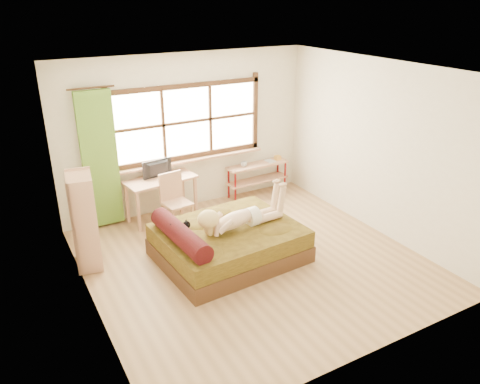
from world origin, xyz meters
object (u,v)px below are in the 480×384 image
bed (226,243)px  chair (174,197)px  woman (240,208)px  pipe_shelf (258,172)px  bookshelf (84,221)px  kitten (179,229)px  desk (161,184)px

bed → chair: bearing=96.4°
woman → pipe_shelf: 2.40m
chair → bookshelf: 1.62m
woman → bookshelf: 2.15m
woman → chair: bearing=103.7°
bed → bookshelf: bookshelf is taller
chair → pipe_shelf: 1.95m
woman → kitten: 0.90m
desk → bookshelf: (-1.43, -0.89, 0.05)m
desk → pipe_shelf: (1.98, 0.12, -0.18)m
desk → chair: 0.40m
bookshelf → chair: bearing=28.4°
kitten → bookshelf: bookshelf is taller
kitten → bookshelf: bearing=142.8°
kitten → desk: desk is taller
kitten → pipe_shelf: kitten is taller
chair → pipe_shelf: (1.89, 0.49, -0.06)m
kitten → desk: size_ratio=0.24×
desk → bookshelf: size_ratio=0.91×
bed → chair: (-0.24, 1.35, 0.25)m
woman → pipe_shelf: size_ratio=1.11×
kitten → chair: size_ratio=0.32×
bed → bookshelf: 2.00m
kitten → desk: bearing=74.2°
desk → pipe_shelf: size_ratio=1.00×
bookshelf → bed: bearing=-15.6°
kitten → bookshelf: (-1.10, 0.72, 0.08)m
chair → desk: bearing=95.6°
bed → woman: 0.55m
bed → chair: 1.39m
woman → kitten: woman is taller
pipe_shelf → desk: bearing=-178.5°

